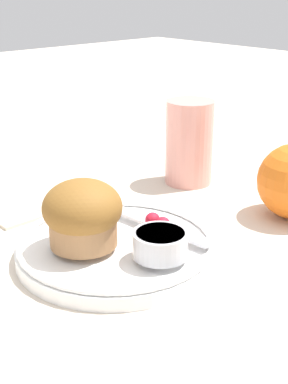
# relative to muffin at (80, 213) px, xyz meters

# --- Properties ---
(ground_plane) EXTENTS (3.00, 3.00, 0.00)m
(ground_plane) POSITION_rel_muffin_xyz_m (0.00, 0.05, -0.05)
(ground_plane) COLOR beige
(plate) EXTENTS (0.20, 0.20, 0.02)m
(plate) POSITION_rel_muffin_xyz_m (0.02, 0.03, -0.04)
(plate) COLOR white
(plate) RESTS_ON ground_plane
(muffin) EXTENTS (0.08, 0.08, 0.07)m
(muffin) POSITION_rel_muffin_xyz_m (0.00, 0.00, 0.00)
(muffin) COLOR #9E7047
(muffin) RESTS_ON plate
(cream_ramekin) EXTENTS (0.05, 0.05, 0.02)m
(cream_ramekin) POSITION_rel_muffin_xyz_m (0.07, 0.04, -0.02)
(cream_ramekin) COLOR silver
(cream_ramekin) RESTS_ON plate
(berry_pair) EXTENTS (0.03, 0.02, 0.02)m
(berry_pair) POSITION_rel_muffin_xyz_m (0.03, 0.08, -0.02)
(berry_pair) COLOR #B7192D
(berry_pair) RESTS_ON plate
(butter_knife) EXTENTS (0.15, 0.03, 0.00)m
(butter_knife) POSITION_rel_muffin_xyz_m (0.02, 0.08, -0.03)
(butter_knife) COLOR silver
(butter_knife) RESTS_ON plate
(juice_glass) EXTENTS (0.06, 0.06, 0.11)m
(juice_glass) POSITION_rel_muffin_xyz_m (-0.08, 0.24, 0.00)
(juice_glass) COLOR #E5998C
(juice_glass) RESTS_ON ground_plane
(folded_napkin) EXTENTS (0.11, 0.06, 0.01)m
(folded_napkin) POSITION_rel_muffin_xyz_m (-0.17, 0.01, -0.05)
(folded_napkin) COLOR beige
(folded_napkin) RESTS_ON ground_plane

